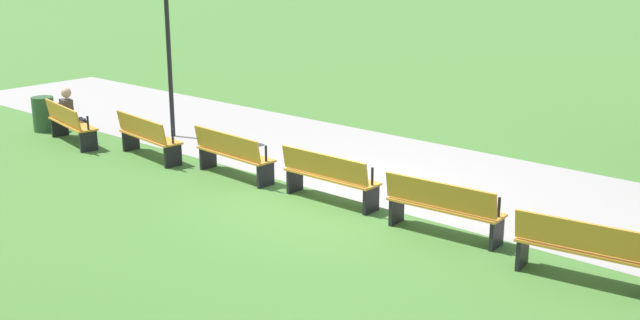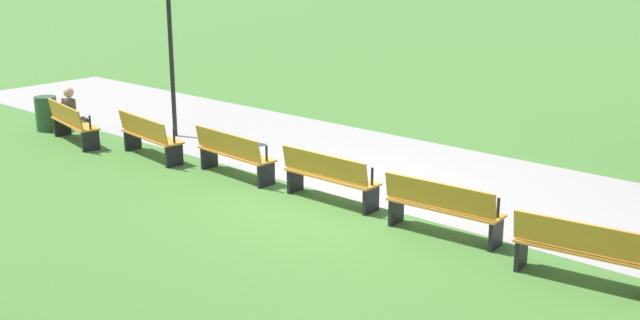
# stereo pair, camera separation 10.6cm
# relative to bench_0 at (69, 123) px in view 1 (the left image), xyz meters

# --- Properties ---
(ground_plane) EXTENTS (120.00, 120.00, 0.00)m
(ground_plane) POSITION_rel_bench_0_xyz_m (6.80, 0.73, -0.47)
(ground_plane) COLOR #477A33
(path_paving) EXTENTS (27.93, 4.19, 0.01)m
(path_paving) POSITION_rel_bench_0_xyz_m (6.80, 3.13, -0.47)
(path_paving) COLOR #A39E99
(path_paving) RESTS_ON ground
(bench_0) EXTENTS (1.86, 0.81, 0.89)m
(bench_0) POSITION_rel_bench_0_xyz_m (0.00, 0.00, 0.00)
(bench_0) COLOR orange
(bench_0) RESTS_ON ground
(bench_1) EXTENTS (1.85, 0.70, 0.89)m
(bench_1) POSITION_rel_bench_0_xyz_m (2.25, 0.37, 0.00)
(bench_1) COLOR orange
(bench_1) RESTS_ON ground
(bench_2) EXTENTS (1.83, 0.59, 0.89)m
(bench_2) POSITION_rel_bench_0_xyz_m (4.52, 0.59, 0.00)
(bench_2) COLOR orange
(bench_2) RESTS_ON ground
(bench_3) EXTENTS (1.80, 0.47, 0.89)m
(bench_3) POSITION_rel_bench_0_xyz_m (6.80, 0.67, 0.00)
(bench_3) COLOR orange
(bench_3) RESTS_ON ground
(bench_4) EXTENTS (1.83, 0.59, 0.89)m
(bench_4) POSITION_rel_bench_0_xyz_m (9.07, 0.59, 0.00)
(bench_4) COLOR orange
(bench_4) RESTS_ON ground
(bench_5) EXTENTS (1.85, 0.70, 0.89)m
(bench_5) POSITION_rel_bench_0_xyz_m (11.34, 0.37, 0.00)
(bench_5) COLOR orange
(bench_5) RESTS_ON ground
(person_seated) EXTENTS (0.40, 0.56, 1.20)m
(person_seated) POSITION_rel_bench_0_xyz_m (-0.20, 0.19, 0.16)
(person_seated) COLOR #4C4238
(person_seated) RESTS_ON ground
(lamp_post) EXTENTS (0.32, 0.32, 3.89)m
(lamp_post) POSITION_rel_bench_0_xyz_m (1.14, 1.90, 2.25)
(lamp_post) COLOR black
(lamp_post) RESTS_ON ground
(trash_bin) EXTENTS (0.50, 0.50, 0.80)m
(trash_bin) POSITION_rel_bench_0_xyz_m (-1.54, 0.28, -0.07)
(trash_bin) COLOR #2D512D
(trash_bin) RESTS_ON ground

